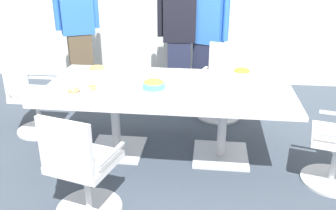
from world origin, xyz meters
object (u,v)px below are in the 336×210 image
Objects in this scene: office_chair_3 at (221,86)px; person_standing_1 at (179,36)px; office_chair_0 at (32,99)px; person_standing_0 at (78,27)px; napkin_pile at (238,88)px; conference_table at (168,98)px; person_standing_2 at (207,38)px; snack_bowl_cookies at (97,70)px; snack_bowl_chips_orange at (242,73)px; office_chair_1 at (81,171)px; donut_platter at (81,88)px; snack_bowl_chips_yellow at (154,84)px; plate_stack at (132,71)px.

person_standing_1 is at bearing -29.16° from office_chair_3.
office_chair_3 is (2.17, 0.70, 0.00)m from office_chair_0.
person_standing_0 is 13.13× the size of napkin_pile.
person_standing_2 reaches higher than conference_table.
snack_bowl_cookies is at bearing 88.34° from office_chair_0.
snack_bowl_cookies is at bearing 88.87° from person_standing_0.
conference_table is 12.71× the size of snack_bowl_chips_orange.
office_chair_1 is (-0.55, -1.04, -0.22)m from conference_table.
napkin_pile is at bearing 113.23° from office_chair_3.
office_chair_1 is at bearing -73.08° from donut_platter.
office_chair_1 is 0.49× the size of person_standing_0.
person_standing_1 is at bearing 111.93° from napkin_pile.
person_standing_0 reaches higher than office_chair_3.
office_chair_1 is 2.80m from person_standing_1.
snack_bowl_chips_yellow is at bearing 75.22° from office_chair_0.
person_standing_0 is 9.82× the size of snack_bowl_chips_orange.
person_standing_2 is at bearing -53.85° from office_chair_3.
person_standing_2 is (0.34, 1.67, 0.24)m from conference_table.
snack_bowl_cookies is at bearing 57.28° from person_standing_1.
office_chair_3 reaches higher than plate_stack.
conference_table is at bearing 101.02° from person_standing_2.
office_chair_0 reaches higher than plate_stack.
snack_bowl_cookies is (0.67, -1.34, -0.18)m from person_standing_0.
person_standing_1 is (-0.04, 1.66, 0.26)m from conference_table.
plate_stack is (-1.17, 0.06, -0.04)m from snack_bowl_chips_orange.
plate_stack is at bearing 101.58° from person_standing_0.
conference_table is 0.82m from snack_bowl_chips_orange.
conference_table is at bearing -21.09° from snack_bowl_cookies.
snack_bowl_chips_orange is at bearing 90.22° from office_chair_0.
conference_table is at bearing 78.66° from office_chair_0.
donut_platter is at bearing -166.74° from conference_table.
office_chair_0 is 1.03m from donut_platter.
snack_bowl_chips_orange is (0.17, -0.72, 0.40)m from office_chair_3.
person_standing_2 is (1.81, 0.02, -0.11)m from person_standing_0.
plate_stack reaches higher than conference_table.
person_standing_2 reaches higher than donut_platter.
office_chair_3 is (0.55, 1.04, -0.22)m from conference_table.
person_standing_0 reaches higher than snack_bowl_cookies.
plate_stack is (0.11, 1.43, 0.36)m from office_chair_1.
office_chair_0 is 0.53× the size of person_standing_1.
office_chair_1 is 1.13m from snack_bowl_chips_yellow.
snack_bowl_chips_orange is at bearing 121.32° from person_standing_0.
office_chair_0 is 1.59m from snack_bowl_chips_yellow.
person_standing_0 is at bearing 140.95° from napkin_pile.
office_chair_3 reaches higher than snack_bowl_chips_orange.
office_chair_1 is at bearing -117.83° from conference_table.
person_standing_0 is 2.19m from snack_bowl_chips_yellow.
office_chair_0 is 6.45× the size of napkin_pile.
donut_platter is at bearing -161.46° from snack_bowl_chips_orange.
person_standing_1 is (1.44, 0.02, -0.09)m from person_standing_0.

